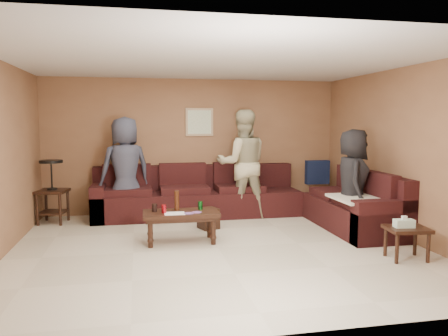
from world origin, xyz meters
The scene contains 10 objects.
room centered at (0.00, 0.00, 1.66)m, with size 5.60×5.50×2.50m.
sectional_sofa centered at (0.81, 1.52, 0.33)m, with size 4.65×2.90×0.97m.
coffee_table centered at (-0.47, 0.38, 0.38)m, with size 1.07×0.55×0.72m.
end_table_left centered at (-2.48, 1.98, 0.56)m, with size 0.55×0.55×1.07m.
side_table_right centered at (2.21, -0.94, 0.36)m, with size 0.54×0.46×0.55m.
waste_bin centered at (0.04, 1.09, 0.17)m, with size 0.28×0.28×0.33m, color black.
wall_art centered at (0.10, 2.48, 1.70)m, with size 0.52×0.04×0.52m.
person_left centered at (-1.27, 1.95, 0.90)m, with size 0.88×0.57×1.80m, color #323545.
person_middle centered at (0.78, 1.85, 0.96)m, with size 0.93×0.73×1.92m, color tan.
person_right centered at (2.17, 0.41, 0.80)m, with size 0.78×0.51×1.60m, color black.
Camera 1 is at (-1.05, -5.70, 1.72)m, focal length 35.00 mm.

